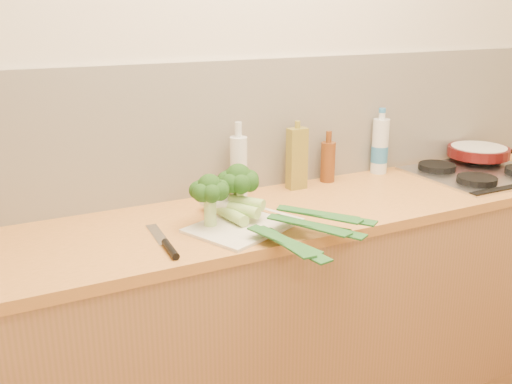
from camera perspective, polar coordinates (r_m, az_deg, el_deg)
room_shell at (r=2.38m, az=-0.07°, el=6.67°), size 3.50×3.50×3.50m
counter at (r=2.39m, az=3.14°, el=-11.74°), size 3.20×0.62×0.90m
gas_hob at (r=2.83m, az=21.54°, el=1.92°), size 0.58×0.50×0.04m
chopping_board at (r=2.01m, az=-1.26°, el=-3.37°), size 0.44×0.39×0.01m
broccoli_left at (r=1.96m, az=-4.66°, el=0.13°), size 0.14×0.14×0.19m
broccoli_right at (r=2.07m, az=-1.78°, el=1.15°), size 0.16×0.16×0.19m
leek_front at (r=1.97m, az=-1.23°, el=-2.91°), size 0.17×0.69×0.04m
leek_mid at (r=1.97m, az=0.83°, el=-2.29°), size 0.34×0.56×0.04m
leek_back at (r=2.01m, az=1.11°, el=-1.38°), size 0.41×0.55×0.04m
chefs_knife at (r=1.86m, az=-8.88°, el=-5.29°), size 0.05×0.33×0.02m
skillet at (r=3.01m, az=21.41°, el=3.81°), size 0.41×0.29×0.05m
oil_tin at (r=2.41m, az=4.11°, el=3.40°), size 0.08×0.05×0.29m
glass_bottle at (r=2.29m, az=-1.74°, el=2.61°), size 0.07×0.07×0.31m
amber_bottle at (r=2.53m, az=7.21°, el=3.10°), size 0.06×0.06×0.23m
water_bottle at (r=2.70m, az=12.28°, el=4.36°), size 0.08×0.08×0.28m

